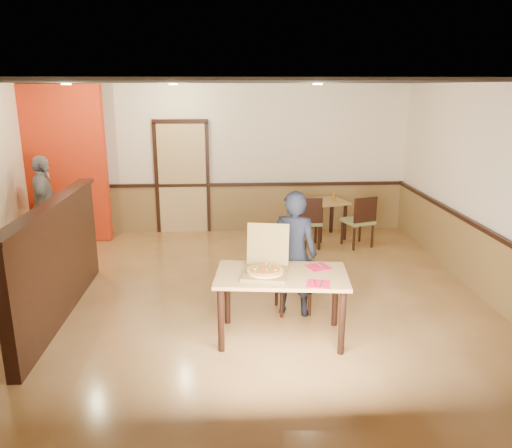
{
  "coord_description": "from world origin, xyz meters",
  "views": [
    {
      "loc": [
        0.07,
        -6.0,
        2.76
      ],
      "look_at": [
        0.41,
        0.0,
        1.09
      ],
      "focal_mm": 35.0,
      "sensor_mm": 36.0,
      "label": 1
    }
  ],
  "objects_px": {
    "passerby": "(45,205)",
    "main_table": "(281,283)",
    "diner": "(294,254)",
    "diner_chair": "(292,274)",
    "side_chair_left": "(308,220)",
    "condiment": "(333,197)",
    "pizza_box": "(266,268)",
    "side_table": "(327,209)",
    "side_chair_right": "(360,219)"
  },
  "relations": [
    {
      "from": "main_table",
      "to": "diner_chair",
      "type": "bearing_deg",
      "value": 79.96
    },
    {
      "from": "side_table",
      "to": "main_table",
      "type": "bearing_deg",
      "value": -108.13
    },
    {
      "from": "diner_chair",
      "to": "passerby",
      "type": "height_order",
      "value": "passerby"
    },
    {
      "from": "main_table",
      "to": "side_table",
      "type": "distance_m",
      "value": 4.02
    },
    {
      "from": "main_table",
      "to": "side_chair_right",
      "type": "distance_m",
      "value": 3.64
    },
    {
      "from": "pizza_box",
      "to": "passerby",
      "type": "bearing_deg",
      "value": 148.06
    },
    {
      "from": "side_chair_left",
      "to": "condiment",
      "type": "relative_size",
      "value": 5.99
    },
    {
      "from": "main_table",
      "to": "side_chair_right",
      "type": "bearing_deg",
      "value": 67.64
    },
    {
      "from": "pizza_box",
      "to": "condiment",
      "type": "xyz_separation_m",
      "value": [
        1.52,
        3.72,
        -0.05
      ]
    },
    {
      "from": "diner_chair",
      "to": "diner",
      "type": "xyz_separation_m",
      "value": [
        -0.0,
        -0.14,
        0.31
      ]
    },
    {
      "from": "side_chair_left",
      "to": "side_chair_right",
      "type": "xyz_separation_m",
      "value": [
        0.92,
        0.0,
        -0.0
      ]
    },
    {
      "from": "side_table",
      "to": "pizza_box",
      "type": "relative_size",
      "value": 1.31
    },
    {
      "from": "side_chair_left",
      "to": "diner",
      "type": "xyz_separation_m",
      "value": [
        -0.58,
        -2.58,
        0.28
      ]
    },
    {
      "from": "side_chair_left",
      "to": "diner",
      "type": "height_order",
      "value": "diner"
    },
    {
      "from": "passerby",
      "to": "main_table",
      "type": "bearing_deg",
      "value": -146.08
    },
    {
      "from": "side_chair_left",
      "to": "side_chair_right",
      "type": "relative_size",
      "value": 1.0
    },
    {
      "from": "side_chair_right",
      "to": "side_table",
      "type": "xyz_separation_m",
      "value": [
        -0.47,
        0.62,
        0.03
      ]
    },
    {
      "from": "pizza_box",
      "to": "condiment",
      "type": "height_order",
      "value": "pizza_box"
    },
    {
      "from": "main_table",
      "to": "passerby",
      "type": "relative_size",
      "value": 0.91
    },
    {
      "from": "diner_chair",
      "to": "condiment",
      "type": "relative_size",
      "value": 5.55
    },
    {
      "from": "diner",
      "to": "passerby",
      "type": "relative_size",
      "value": 0.95
    },
    {
      "from": "side_chair_left",
      "to": "side_table",
      "type": "relative_size",
      "value": 1.12
    },
    {
      "from": "side_table",
      "to": "diner",
      "type": "xyz_separation_m",
      "value": [
        -1.03,
        -3.2,
        0.25
      ]
    },
    {
      "from": "diner_chair",
      "to": "side_chair_right",
      "type": "distance_m",
      "value": 2.87
    },
    {
      "from": "side_table",
      "to": "pizza_box",
      "type": "distance_m",
      "value": 4.06
    },
    {
      "from": "side_chair_left",
      "to": "side_table",
      "type": "height_order",
      "value": "side_chair_left"
    },
    {
      "from": "side_chair_right",
      "to": "pizza_box",
      "type": "xyz_separation_m",
      "value": [
        -1.9,
        -3.18,
        0.33
      ]
    },
    {
      "from": "main_table",
      "to": "diner_chair",
      "type": "relative_size",
      "value": 1.75
    },
    {
      "from": "diner",
      "to": "pizza_box",
      "type": "height_order",
      "value": "diner"
    },
    {
      "from": "main_table",
      "to": "side_table",
      "type": "xyz_separation_m",
      "value": [
        1.25,
        3.81,
        -0.12
      ]
    },
    {
      "from": "side_chair_right",
      "to": "side_table",
      "type": "distance_m",
      "value": 0.78
    },
    {
      "from": "side_chair_left",
      "to": "pizza_box",
      "type": "height_order",
      "value": "pizza_box"
    },
    {
      "from": "pizza_box",
      "to": "diner",
      "type": "bearing_deg",
      "value": 67.48
    },
    {
      "from": "passerby",
      "to": "side_chair_left",
      "type": "bearing_deg",
      "value": -104.84
    },
    {
      "from": "diner_chair",
      "to": "side_chair_left",
      "type": "distance_m",
      "value": 2.5
    },
    {
      "from": "side_chair_left",
      "to": "side_chair_right",
      "type": "distance_m",
      "value": 0.92
    },
    {
      "from": "side_table",
      "to": "passerby",
      "type": "xyz_separation_m",
      "value": [
        -4.89,
        -0.61,
        0.29
      ]
    },
    {
      "from": "passerby",
      "to": "pizza_box",
      "type": "xyz_separation_m",
      "value": [
        3.47,
        -3.18,
        0.0
      ]
    },
    {
      "from": "side_chair_left",
      "to": "condiment",
      "type": "height_order",
      "value": "side_chair_left"
    },
    {
      "from": "side_chair_right",
      "to": "condiment",
      "type": "relative_size",
      "value": 5.97
    },
    {
      "from": "side_chair_right",
      "to": "pizza_box",
      "type": "bearing_deg",
      "value": 39.69
    },
    {
      "from": "diner_chair",
      "to": "side_chair_right",
      "type": "xyz_separation_m",
      "value": [
        1.5,
        2.44,
        0.04
      ]
    },
    {
      "from": "diner_chair",
      "to": "pizza_box",
      "type": "xyz_separation_m",
      "value": [
        -0.39,
        -0.74,
        0.36
      ]
    },
    {
      "from": "diner",
      "to": "pizza_box",
      "type": "xyz_separation_m",
      "value": [
        -0.39,
        -0.6,
        0.05
      ]
    },
    {
      "from": "diner_chair",
      "to": "side_table",
      "type": "bearing_deg",
      "value": 66.39
    },
    {
      "from": "condiment",
      "to": "pizza_box",
      "type": "bearing_deg",
      "value": -112.3
    },
    {
      "from": "main_table",
      "to": "side_chair_left",
      "type": "height_order",
      "value": "side_chair_left"
    },
    {
      "from": "diner_chair",
      "to": "side_table",
      "type": "relative_size",
      "value": 1.04
    },
    {
      "from": "diner_chair",
      "to": "side_chair_left",
      "type": "bearing_deg",
      "value": 71.64
    },
    {
      "from": "main_table",
      "to": "passerby",
      "type": "distance_m",
      "value": 4.85
    }
  ]
}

